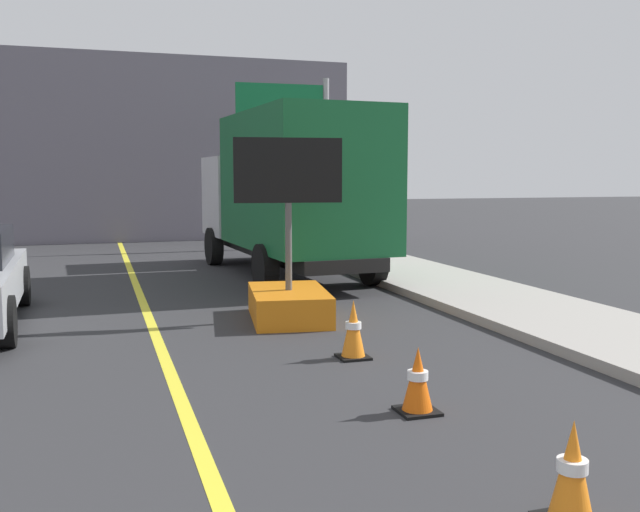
# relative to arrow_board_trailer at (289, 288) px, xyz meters

# --- Properties ---
(lane_center_stripe) EXTENTS (0.14, 36.00, 0.01)m
(lane_center_stripe) POSITION_rel_arrow_board_trailer_xyz_m (-2.00, -4.23, -0.48)
(lane_center_stripe) COLOR yellow
(lane_center_stripe) RESTS_ON ground
(arrow_board_trailer) EXTENTS (1.59, 1.94, 2.70)m
(arrow_board_trailer) POSITION_rel_arrow_board_trailer_xyz_m (0.00, 0.00, 0.00)
(arrow_board_trailer) COLOR orange
(arrow_board_trailer) RESTS_ON ground
(box_truck) EXTENTS (2.79, 6.83, 3.42)m
(box_truck) POSITION_rel_arrow_board_trailer_xyz_m (1.24, 4.44, 1.36)
(box_truck) COLOR black
(box_truck) RESTS_ON ground
(highway_guide_sign) EXTENTS (2.79, 0.19, 5.00)m
(highway_guide_sign) POSITION_rel_arrow_board_trailer_xyz_m (3.12, 10.13, 2.94)
(highway_guide_sign) COLOR gray
(highway_guide_sign) RESTS_ON ground
(far_building_block) EXTENTS (19.84, 7.37, 6.04)m
(far_building_block) POSITION_rel_arrow_board_trailer_xyz_m (-4.14, 17.15, 2.54)
(far_building_block) COLOR slate
(far_building_block) RESTS_ON ground
(traffic_cone_near_sign) EXTENTS (0.36, 0.36, 0.67)m
(traffic_cone_near_sign) POSITION_rel_arrow_board_trailer_xyz_m (0.01, -6.58, -0.15)
(traffic_cone_near_sign) COLOR black
(traffic_cone_near_sign) RESTS_ON ground
(traffic_cone_mid_lane) EXTENTS (0.36, 0.36, 0.61)m
(traffic_cone_mid_lane) POSITION_rel_arrow_board_trailer_xyz_m (0.02, -4.40, -0.18)
(traffic_cone_mid_lane) COLOR black
(traffic_cone_mid_lane) RESTS_ON ground
(traffic_cone_far_lane) EXTENTS (0.36, 0.36, 0.70)m
(traffic_cone_far_lane) POSITION_rel_arrow_board_trailer_xyz_m (0.13, -2.42, -0.14)
(traffic_cone_far_lane) COLOR black
(traffic_cone_far_lane) RESTS_ON ground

